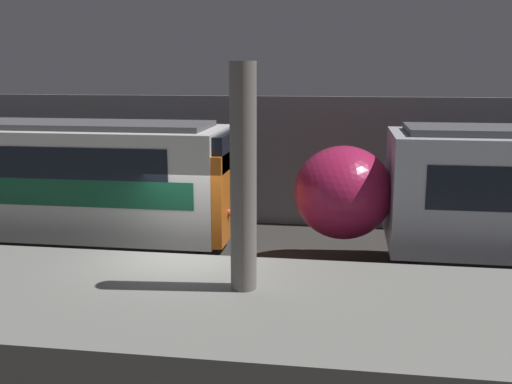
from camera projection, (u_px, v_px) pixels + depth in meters
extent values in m
plane|color=#33302D|center=(185.00, 298.00, 13.03)|extent=(120.00, 120.00, 0.00)
cube|color=slate|center=(150.00, 319.00, 10.71)|extent=(40.00, 4.58, 1.01)
cube|color=gray|center=(239.00, 160.00, 19.12)|extent=(50.00, 0.15, 4.06)
cylinder|color=slate|center=(243.00, 179.00, 10.42)|extent=(0.47, 0.47, 4.02)
ellipsoid|color=#B21E4C|center=(343.00, 192.00, 14.75)|extent=(2.42, 2.72, 2.29)
sphere|color=#F2EFCC|center=(304.00, 207.00, 14.97)|extent=(0.20, 0.20, 0.20)
cube|color=orange|center=(228.00, 192.00, 15.20)|extent=(0.25, 2.90, 2.18)
cube|color=black|center=(228.00, 149.00, 14.97)|extent=(0.25, 2.60, 0.87)
sphere|color=#EA4C42|center=(229.00, 213.00, 14.61)|extent=(0.18, 0.18, 0.18)
sphere|color=#EA4C42|center=(239.00, 201.00, 15.89)|extent=(0.18, 0.18, 0.18)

